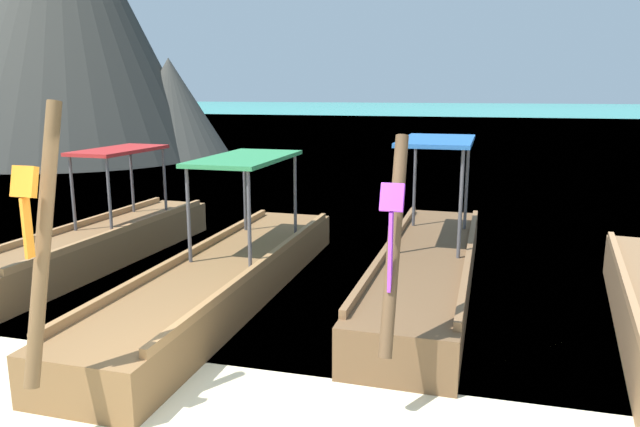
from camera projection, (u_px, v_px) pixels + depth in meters
sea_water at (460, 116)px, 62.87m from camera, size 120.00×120.00×0.00m
longtail_boat_pink_ribbon at (100, 243)px, 9.82m from camera, size 1.30×5.84×2.80m
longtail_boat_orange_ribbon at (226, 275)px, 8.19m from camera, size 1.34×6.98×2.77m
longtail_boat_violet_ribbon at (427, 267)px, 8.48m from camera, size 1.36×6.59×2.46m
karst_rock at (75, 21)px, 24.26m from camera, size 11.77×10.80×11.63m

